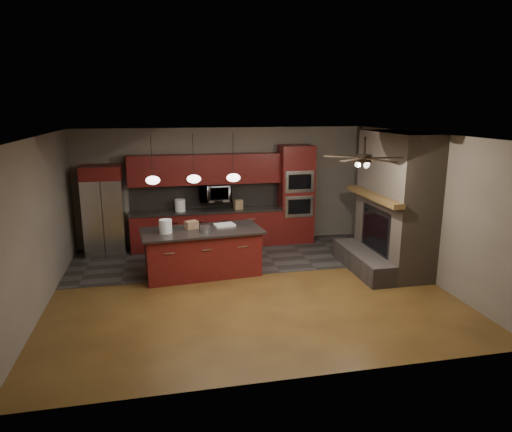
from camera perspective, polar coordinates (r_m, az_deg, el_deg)
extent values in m
plane|color=brown|center=(8.60, -0.94, -8.88)|extent=(7.00, 7.00, 0.00)
cube|color=white|center=(7.97, -1.02, 10.07)|extent=(7.00, 6.00, 0.02)
cube|color=slate|center=(11.07, -3.92, 3.73)|extent=(7.00, 0.02, 2.80)
cube|color=slate|center=(9.46, 20.33, 1.22)|extent=(0.02, 6.00, 2.80)
cube|color=slate|center=(8.28, -25.51, -0.94)|extent=(0.02, 6.00, 2.80)
cube|color=#373331|center=(10.26, -2.86, -5.09)|extent=(7.00, 2.40, 0.01)
cube|color=brown|center=(9.60, 17.05, 1.63)|extent=(0.80, 2.00, 2.80)
cube|color=#4D443F|center=(9.62, 13.14, -5.52)|extent=(0.50, 2.00, 0.40)
cube|color=#2D2D30|center=(9.55, 14.81, -1.82)|extent=(0.05, 1.20, 0.95)
cube|color=black|center=(9.54, 14.68, -1.83)|extent=(0.02, 1.00, 0.75)
cube|color=brown|center=(9.34, 14.42, 2.42)|extent=(0.22, 2.10, 0.10)
cube|color=maroon|center=(10.94, -6.08, -1.64)|extent=(3.55, 0.60, 0.86)
cube|color=black|center=(10.83, -6.14, 0.65)|extent=(3.59, 0.64, 0.04)
cube|color=black|center=(11.04, -6.33, 2.59)|extent=(3.55, 0.03, 0.60)
cube|color=maroon|center=(10.78, -6.34, 5.83)|extent=(3.55, 0.35, 0.70)
cube|color=maroon|center=(11.18, 4.98, 2.71)|extent=(0.80, 0.60, 2.38)
cube|color=silver|center=(10.95, 5.41, 1.19)|extent=(0.70, 0.03, 0.52)
cube|color=black|center=(10.93, 5.44, 1.16)|extent=(0.55, 0.02, 0.35)
cube|color=silver|center=(10.83, 5.48, 4.29)|extent=(0.70, 0.03, 0.52)
cube|color=black|center=(10.81, 5.52, 4.27)|extent=(0.55, 0.02, 0.35)
imported|color=silver|center=(10.81, -5.17, 2.93)|extent=(0.73, 0.41, 0.50)
cube|color=silver|center=(10.78, -18.39, -0.13)|extent=(0.86, 0.72, 1.72)
cube|color=#2D2D30|center=(10.43, -18.60, -0.59)|extent=(0.02, 0.02, 1.70)
cube|color=silver|center=(10.42, -19.17, -0.36)|extent=(0.03, 0.03, 0.86)
cube|color=silver|center=(10.40, -18.08, -0.30)|extent=(0.03, 0.03, 0.86)
cube|color=maroon|center=(10.60, -18.79, 5.18)|extent=(0.86, 0.72, 0.30)
cube|color=maroon|center=(9.16, -6.70, -4.63)|extent=(2.27, 1.12, 0.88)
cube|color=black|center=(9.03, -6.78, -1.85)|extent=(2.44, 1.28, 0.04)
cylinder|color=white|center=(8.88, -11.24, -1.27)|extent=(0.29, 0.29, 0.26)
cylinder|color=#A8A7AC|center=(8.86, -6.39, -1.60)|extent=(0.22, 0.22, 0.12)
cube|color=white|center=(9.27, -3.97, -1.12)|extent=(0.44, 0.35, 0.04)
cube|color=#946A4C|center=(9.12, -8.06, -1.10)|extent=(0.29, 0.25, 0.15)
cylinder|color=white|center=(10.75, -9.47, 1.33)|extent=(0.26, 0.26, 0.28)
cube|color=#94724C|center=(10.85, -2.25, 1.44)|extent=(0.23, 0.19, 0.22)
cylinder|color=black|center=(8.56, -12.93, 7.35)|extent=(0.01, 0.01, 0.78)
ellipsoid|color=white|center=(8.61, -12.77, 4.38)|extent=(0.26, 0.26, 0.16)
cylinder|color=black|center=(8.58, -7.87, 7.58)|extent=(0.01, 0.01, 0.78)
ellipsoid|color=white|center=(8.63, -7.78, 4.61)|extent=(0.26, 0.26, 0.16)
cylinder|color=black|center=(8.66, -2.87, 7.75)|extent=(0.01, 0.01, 0.78)
ellipsoid|color=white|center=(8.72, -2.84, 4.80)|extent=(0.26, 0.26, 0.16)
cylinder|color=black|center=(7.77, 13.44, 8.51)|extent=(0.04, 0.04, 0.30)
cylinder|color=black|center=(7.79, 13.36, 7.05)|extent=(0.24, 0.24, 0.12)
cube|color=black|center=(7.96, 15.86, 7.03)|extent=(0.60, 0.12, 0.01)
cube|color=black|center=(8.17, 13.04, 7.35)|extent=(0.30, 0.61, 0.01)
cube|color=black|center=(7.87, 10.62, 7.24)|extent=(0.56, 0.45, 0.01)
cube|color=black|center=(7.46, 11.93, 6.85)|extent=(0.56, 0.45, 0.01)
cube|color=black|center=(7.52, 15.34, 6.71)|extent=(0.30, 0.61, 0.01)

